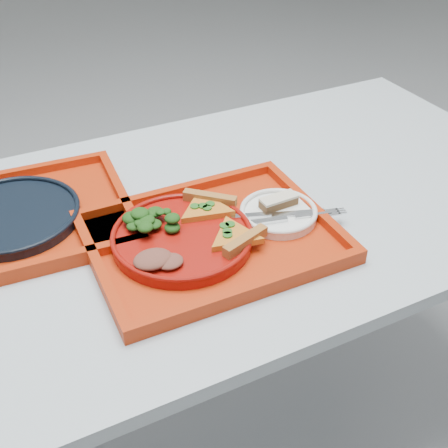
{
  "coord_description": "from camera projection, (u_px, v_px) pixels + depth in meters",
  "views": [
    {
      "loc": [
        -0.36,
        -0.86,
        1.41
      ],
      "look_at": [
        0.01,
        -0.1,
        0.78
      ],
      "focal_mm": 45.0,
      "sensor_mm": 36.0,
      "label": 1
    }
  ],
  "objects": [
    {
      "name": "dessert_bar",
      "position": [
        279.0,
        201.0,
        1.1
      ],
      "size": [
        0.08,
        0.03,
        0.02
      ],
      "rotation": [
        0.0,
        0.0,
        0.04
      ],
      "color": "#4F321A",
      "rests_on": "side_plate"
    },
    {
      "name": "meat_portion",
      "position": [
        153.0,
        259.0,
        0.96
      ],
      "size": [
        0.07,
        0.05,
        0.02
      ],
      "primitive_type": "ellipsoid",
      "color": "brown",
      "rests_on": "dinner_plate"
    },
    {
      "name": "knife",
      "position": [
        278.0,
        214.0,
        1.08
      ],
      "size": [
        0.18,
        0.08,
        0.01
      ],
      "primitive_type": "cube",
      "rotation": [
        0.0,
        0.0,
        -0.33
      ],
      "color": "silver",
      "rests_on": "side_plate"
    },
    {
      "name": "salad_heap",
      "position": [
        153.0,
        219.0,
        1.04
      ],
      "size": [
        0.08,
        0.07,
        0.04
      ],
      "primitive_type": "ellipsoid",
      "color": "black",
      "rests_on": "dinner_plate"
    },
    {
      "name": "dinner_plate",
      "position": [
        182.0,
        239.0,
        1.03
      ],
      "size": [
        0.26,
        0.26,
        0.02
      ],
      "primitive_type": "cylinder",
      "color": "maroon",
      "rests_on": "tray_main"
    },
    {
      "name": "side_plate",
      "position": [
        278.0,
        215.0,
        1.1
      ],
      "size": [
        0.15,
        0.15,
        0.01
      ],
      "primitive_type": "cylinder",
      "color": "white",
      "rests_on": "tray_main"
    },
    {
      "name": "fork",
      "position": [
        294.0,
        217.0,
        1.07
      ],
      "size": [
        0.19,
        0.06,
        0.01
      ],
      "primitive_type": "cube",
      "rotation": [
        0.0,
        0.0,
        -0.22
      ],
      "color": "silver",
      "rests_on": "side_plate"
    },
    {
      "name": "pizza_slice_b",
      "position": [
        205.0,
        207.0,
        1.08
      ],
      "size": [
        0.16,
        0.16,
        0.02
      ],
      "primitive_type": null,
      "rotation": [
        0.0,
        0.0,
        3.97
      ],
      "color": "gold",
      "rests_on": "dinner_plate"
    },
    {
      "name": "table",
      "position": [
        197.0,
        240.0,
        1.18
      ],
      "size": [
        1.6,
        0.8,
        0.75
      ],
      "color": "#ADB9C2",
      "rests_on": "ground"
    },
    {
      "name": "tray_far",
      "position": [
        14.0,
        223.0,
        1.1
      ],
      "size": [
        0.47,
        0.38,
        0.01
      ],
      "primitive_type": "cube",
      "rotation": [
        0.0,
        0.0,
        -0.07
      ],
      "color": "#AA2708",
      "rests_on": "table"
    },
    {
      "name": "navy_plate",
      "position": [
        12.0,
        217.0,
        1.09
      ],
      "size": [
        0.26,
        0.26,
        0.02
      ],
      "primitive_type": "cylinder",
      "color": "black",
      "rests_on": "tray_far"
    },
    {
      "name": "pizza_slice_a",
      "position": [
        234.0,
        234.0,
        1.01
      ],
      "size": [
        0.13,
        0.14,
        0.02
      ],
      "primitive_type": null,
      "rotation": [
        0.0,
        0.0,
        1.9
      ],
      "color": "gold",
      "rests_on": "dinner_plate"
    },
    {
      "name": "ground",
      "position": [
        204.0,
        428.0,
        1.59
      ],
      "size": [
        10.0,
        10.0,
        0.0
      ],
      "primitive_type": "plane",
      "color": "gray",
      "rests_on": "ground"
    },
    {
      "name": "tray_main",
      "position": [
        212.0,
        240.0,
        1.05
      ],
      "size": [
        0.45,
        0.36,
        0.01
      ],
      "primitive_type": "cube",
      "rotation": [
        0.0,
        0.0,
        -0.01
      ],
      "color": "#AA2708",
      "rests_on": "table"
    }
  ]
}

